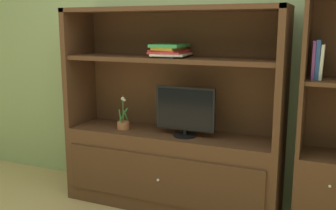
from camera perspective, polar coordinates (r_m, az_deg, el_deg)
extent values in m
cube|color=#8C9E6B|center=(3.57, 2.59, 8.79)|extent=(6.00, 0.10, 2.80)
cube|color=#4C2D1C|center=(3.46, 0.33, -9.36)|extent=(1.86, 0.46, 0.67)
cube|color=#462A19|center=(3.26, -1.37, -10.73)|extent=(1.71, 0.02, 0.40)
sphere|color=silver|center=(3.25, -1.47, -10.82)|extent=(0.02, 0.02, 0.02)
cube|color=#4C2D1C|center=(3.71, -12.68, 5.36)|extent=(0.05, 0.46, 1.04)
cube|color=#4C2D1C|center=(3.03, 16.36, 3.88)|extent=(0.05, 0.46, 1.04)
cube|color=#4C2D1C|center=(3.47, 1.80, 5.22)|extent=(1.86, 0.02, 1.04)
cube|color=#4C2D1C|center=(3.24, 0.36, 13.72)|extent=(1.86, 0.46, 0.04)
cube|color=#4C2D1C|center=(3.25, 0.35, 6.65)|extent=(1.76, 0.42, 0.04)
cylinder|color=black|center=(3.26, 2.46, -4.42)|extent=(0.19, 0.19, 0.01)
cylinder|color=black|center=(3.25, 2.46, -3.98)|extent=(0.03, 0.03, 0.04)
cube|color=black|center=(3.21, 2.49, -0.53)|extent=(0.51, 0.02, 0.36)
cube|color=black|center=(3.19, 2.40, -0.58)|extent=(0.47, 0.00, 0.32)
cylinder|color=#B26642|center=(3.50, -6.49, -2.94)|extent=(0.11, 0.11, 0.07)
cylinder|color=#3D6B33|center=(3.46, -6.54, -0.54)|extent=(0.01, 0.01, 0.23)
cube|color=#2D7A38|center=(3.47, -6.11, -1.65)|extent=(0.02, 0.10, 0.14)
cube|color=#2D7A38|center=(3.50, -6.54, -1.52)|extent=(0.08, 0.05, 0.14)
cube|color=#2D7A38|center=(3.47, -6.95, -1.65)|extent=(0.09, 0.10, 0.10)
sphere|color=silver|center=(3.44, -6.57, 0.98)|extent=(0.02, 0.02, 0.02)
sphere|color=silver|center=(3.44, -6.34, 0.73)|extent=(0.02, 0.02, 0.02)
sphere|color=silver|center=(3.46, -6.58, 0.92)|extent=(0.03, 0.03, 0.03)
cube|color=black|center=(3.26, 0.49, 7.10)|extent=(0.19, 0.34, 0.01)
cube|color=silver|center=(3.25, 0.55, 7.36)|extent=(0.31, 0.37, 0.02)
cube|color=red|center=(3.26, 0.19, 7.65)|extent=(0.29, 0.36, 0.02)
cube|color=red|center=(3.26, 0.19, 7.91)|extent=(0.27, 0.33, 0.01)
cube|color=gold|center=(3.26, 0.13, 8.22)|extent=(0.19, 0.31, 0.02)
cube|color=#338C4C|center=(3.24, 0.22, 8.62)|extent=(0.25, 0.31, 0.03)
cube|color=#4C2D1C|center=(3.23, 22.27, -12.14)|extent=(0.49, 0.40, 0.64)
sphere|color=silver|center=(2.98, 22.39, -10.83)|extent=(0.02, 0.02, 0.02)
cube|color=#4C2D1C|center=(3.01, 19.21, 4.50)|extent=(0.03, 0.40, 1.19)
cube|color=purple|center=(2.99, 20.43, 6.15)|extent=(0.02, 0.17, 0.27)
cube|color=#2D519E|center=(2.99, 20.94, 6.17)|extent=(0.03, 0.17, 0.28)
cube|color=silver|center=(2.99, 21.43, 5.82)|extent=(0.03, 0.17, 0.25)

